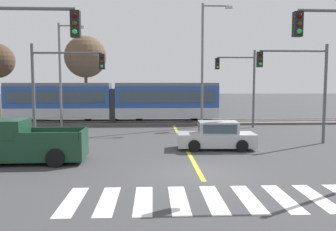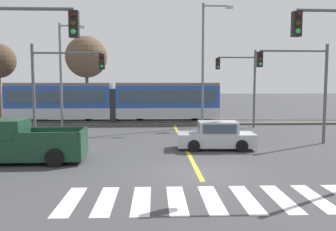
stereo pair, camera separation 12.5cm
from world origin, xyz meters
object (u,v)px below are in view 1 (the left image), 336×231
at_px(traffic_light_far_right, 241,78).
at_px(traffic_light_near_left, 8,63).
at_px(traffic_light_mid_right, 302,77).
at_px(street_lamp_centre, 205,58).
at_px(bare_tree_west, 85,57).
at_px(traffic_light_mid_left, 58,78).
at_px(light_rail_tram, 114,100).
at_px(street_lamp_west, 62,69).
at_px(pickup_truck, 22,144).
at_px(sedan_crossing, 216,136).

xyz_separation_m(traffic_light_far_right, traffic_light_near_left, (-12.12, -15.88, 0.32)).
relative_size(traffic_light_mid_right, street_lamp_centre, 0.59).
height_order(street_lamp_centre, bare_tree_west, street_lamp_centre).
xyz_separation_m(traffic_light_mid_left, street_lamp_centre, (9.76, 7.72, 1.71)).
distance_m(light_rail_tram, street_lamp_west, 5.31).
height_order(pickup_truck, traffic_light_mid_left, traffic_light_mid_left).
relative_size(traffic_light_far_right, street_lamp_west, 0.74).
bearing_deg(sedan_crossing, traffic_light_mid_left, 167.99).
bearing_deg(traffic_light_mid_left, sedan_crossing, -12.01).
relative_size(sedan_crossing, traffic_light_near_left, 0.65).
bearing_deg(bare_tree_west, traffic_light_near_left, -85.71).
distance_m(light_rail_tram, traffic_light_far_right, 11.31).
xyz_separation_m(street_lamp_west, street_lamp_centre, (11.49, -0.46, 0.85)).
distance_m(traffic_light_mid_right, street_lamp_centre, 9.42).
bearing_deg(sedan_crossing, traffic_light_near_left, -141.45).
distance_m(traffic_light_far_right, traffic_light_mid_left, 14.56).
distance_m(light_rail_tram, street_lamp_centre, 9.00).
bearing_deg(light_rail_tram, traffic_light_mid_left, -100.84).
bearing_deg(traffic_light_far_right, bare_tree_west, 146.21).
bearing_deg(street_lamp_west, traffic_light_near_left, -82.41).
height_order(traffic_light_mid_left, traffic_light_near_left, traffic_light_near_left).
xyz_separation_m(light_rail_tram, traffic_light_mid_right, (12.22, -11.11, 1.90)).
relative_size(traffic_light_mid_left, street_lamp_centre, 0.59).
bearing_deg(traffic_light_far_right, traffic_light_mid_left, -150.19).
bearing_deg(light_rail_tram, bare_tree_west, 120.36).
bearing_deg(sedan_crossing, bare_tree_west, 119.19).
bearing_deg(pickup_truck, traffic_light_mid_right, 16.60).
relative_size(pickup_truck, street_lamp_west, 0.65).
height_order(sedan_crossing, street_lamp_centre, street_lamp_centre).
bearing_deg(pickup_truck, street_lamp_centre, 50.64).
xyz_separation_m(traffic_light_mid_right, bare_tree_west, (-15.67, 16.99, 2.33)).
bearing_deg(traffic_light_mid_left, pickup_truck, -95.89).
height_order(sedan_crossing, street_lamp_west, street_lamp_west).
xyz_separation_m(sedan_crossing, street_lamp_west, (-10.69, 10.08, 4.05)).
relative_size(traffic_light_mid_right, bare_tree_west, 0.70).
xyz_separation_m(traffic_light_mid_right, traffic_light_mid_left, (-14.28, 0.37, -0.06)).
bearing_deg(traffic_light_mid_left, light_rail_tram, 79.16).
distance_m(traffic_light_far_right, traffic_light_near_left, 19.98).
bearing_deg(traffic_light_near_left, sedan_crossing, 38.55).
height_order(pickup_truck, street_lamp_centre, street_lamp_centre).
bearing_deg(traffic_light_mid_right, sedan_crossing, -163.94).
distance_m(light_rail_tram, traffic_light_mid_left, 11.09).
distance_m(traffic_light_mid_right, traffic_light_mid_left, 14.28).
bearing_deg(traffic_light_near_left, pickup_truck, 104.49).
height_order(sedan_crossing, traffic_light_mid_left, traffic_light_mid_left).
bearing_deg(bare_tree_west, pickup_truck, -87.61).
relative_size(sedan_crossing, pickup_truck, 0.79).
height_order(light_rail_tram, traffic_light_mid_left, traffic_light_mid_left).
relative_size(light_rail_tram, street_lamp_west, 2.21).
bearing_deg(traffic_light_far_right, traffic_light_near_left, -127.36).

